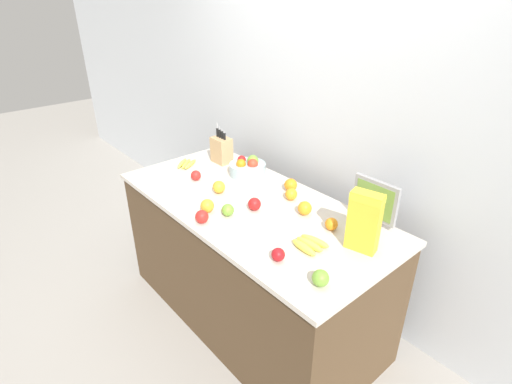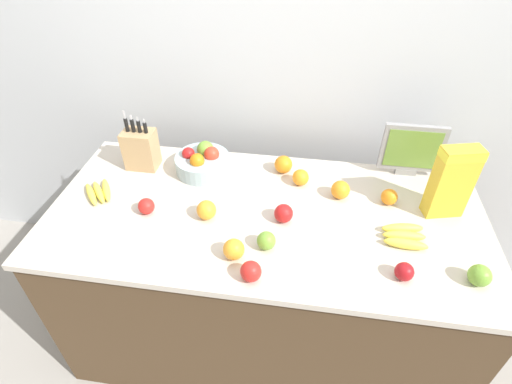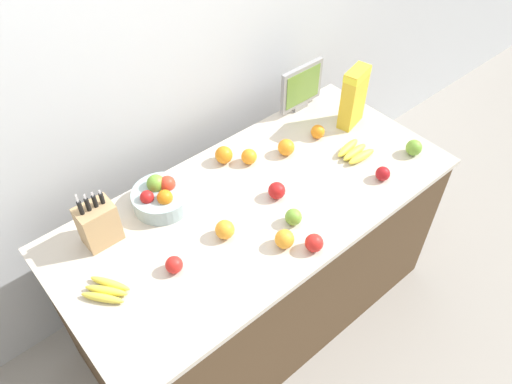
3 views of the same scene
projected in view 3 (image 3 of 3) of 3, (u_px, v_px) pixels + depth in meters
ground_plane at (258, 308)px, 2.95m from camera, size 14.00×14.00×0.00m
wall_back at (168, 70)px, 2.37m from camera, size 9.00×0.06×2.60m
counter at (258, 261)px, 2.62m from camera, size 1.90×0.89×0.93m
knife_block at (98, 224)px, 2.06m from camera, size 0.15×0.11×0.30m
small_monitor at (302, 87)px, 2.68m from camera, size 0.28×0.03×0.27m
cereal_box at (354, 95)px, 2.57m from camera, size 0.18×0.11×0.33m
fruit_bowl at (161, 196)px, 2.24m from camera, size 0.26×0.26×0.14m
banana_bunch_left at (106, 291)px, 1.93m from camera, size 0.18×0.20×0.03m
banana_bunch_right at (355, 152)px, 2.49m from camera, size 0.18×0.15×0.04m
apple_rightmost at (383, 174)px, 2.36m from camera, size 0.07×0.07×0.07m
apple_middle at (277, 191)px, 2.28m from camera, size 0.08×0.08×0.08m
apple_by_knife_block at (314, 243)px, 2.07m from camera, size 0.08×0.08×0.08m
apple_leftmost at (293, 217)px, 2.17m from camera, size 0.07×0.07×0.07m
apple_front at (414, 148)px, 2.49m from camera, size 0.08×0.08×0.08m
apple_rear at (174, 265)px, 1.99m from camera, size 0.07×0.07×0.07m
orange_mid_left at (284, 239)px, 2.08m from camera, size 0.08×0.08×0.08m
orange_mid_right at (318, 132)px, 2.58m from camera, size 0.07×0.07×0.07m
orange_back_center at (249, 157)px, 2.44m from camera, size 0.08×0.08×0.08m
orange_front_left at (224, 155)px, 2.45m from camera, size 0.09×0.09×0.09m
orange_near_bowl at (225, 230)px, 2.11m from camera, size 0.08×0.08×0.08m
orange_front_center at (286, 147)px, 2.49m from camera, size 0.08×0.08×0.08m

